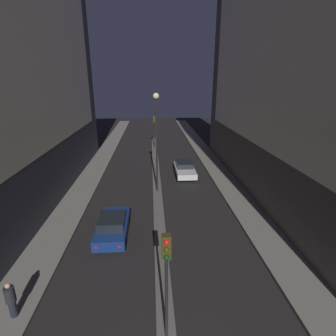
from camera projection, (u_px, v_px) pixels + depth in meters
building_right at (308, 19)px, 18.80m from camera, size 6.01×32.20×27.54m
median_strip at (156, 178)px, 26.79m from camera, size 0.78×39.27×0.15m
traffic_light_near at (166, 266)px, 9.08m from camera, size 0.32×0.42×4.56m
traffic_light_mid at (154, 125)px, 37.75m from camera, size 0.32×0.42×4.56m
street_lamp at (156, 128)px, 21.77m from camera, size 0.51×0.51×8.51m
car_left_lane at (113, 226)px, 16.71m from camera, size 1.87×4.40×1.56m
car_right_lane at (185, 169)px, 27.68m from camera, size 1.95×4.72×1.40m
pedestrian_on_left_sidewalk at (11, 299)px, 10.79m from camera, size 0.40×0.40×1.68m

